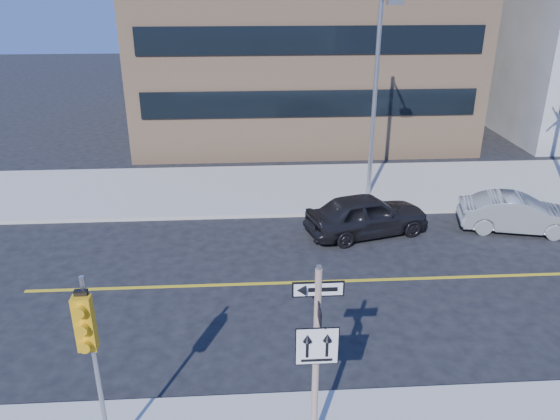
{
  "coord_description": "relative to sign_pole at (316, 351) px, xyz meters",
  "views": [
    {
      "loc": [
        -1.18,
        -10.62,
        8.76
      ],
      "look_at": [
        -0.26,
        4.0,
        2.47
      ],
      "focal_mm": 35.0,
      "sensor_mm": 36.0,
      "label": 1
    }
  ],
  "objects": [
    {
      "name": "streetlight_a",
      "position": [
        4.0,
        13.27,
        2.32
      ],
      "size": [
        0.55,
        2.25,
        8.0
      ],
      "color": "gray",
      "rests_on": "far_sidewalk"
    },
    {
      "name": "sign_pole",
      "position": [
        0.0,
        0.0,
        0.0
      ],
      "size": [
        0.92,
        0.92,
        4.06
      ],
      "color": "silver",
      "rests_on": "near_sidewalk"
    },
    {
      "name": "parked_car_a",
      "position": [
        3.13,
        9.86,
        -1.67
      ],
      "size": [
        2.95,
        4.84,
        1.54
      ],
      "primitive_type": "imported",
      "rotation": [
        0.0,
        0.0,
        1.84
      ],
      "color": "black",
      "rests_on": "ground"
    },
    {
      "name": "traffic_signal",
      "position": [
        -4.0,
        -0.15,
        0.59
      ],
      "size": [
        0.32,
        0.45,
        4.0
      ],
      "color": "gray",
      "rests_on": "near_sidewalk"
    },
    {
      "name": "parked_car_b",
      "position": [
        8.76,
        9.78,
        -1.75
      ],
      "size": [
        2.37,
        4.37,
        1.37
      ],
      "primitive_type": "imported",
      "rotation": [
        0.0,
        0.0,
        1.34
      ],
      "color": "gray",
      "rests_on": "ground"
    },
    {
      "name": "ground",
      "position": [
        0.0,
        2.51,
        -2.44
      ],
      "size": [
        120.0,
        120.0,
        0.0
      ],
      "primitive_type": "plane",
      "color": "black",
      "rests_on": "ground"
    }
  ]
}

